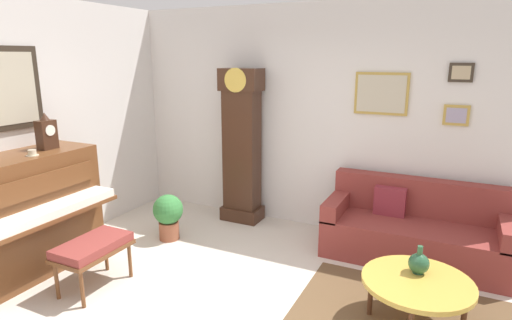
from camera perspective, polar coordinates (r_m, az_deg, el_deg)
name	(u,v)px	position (r m, az deg, el deg)	size (l,w,h in m)	color
wall_left	(0,133)	(5.01, -31.28, 3.17)	(0.13, 4.90, 2.80)	silver
wall_back	(320,119)	(5.36, 8.58, 5.51)	(5.30, 0.13, 2.80)	silver
piano	(26,215)	(4.85, -28.63, -6.49)	(0.87, 1.44, 1.23)	brown
piano_bench	(93,248)	(4.34, -21.19, -11.07)	(0.42, 0.70, 0.48)	brown
grandfather_clock	(242,150)	(5.54, -1.93, 1.34)	(0.52, 0.34, 2.03)	#3D2316
couch	(415,231)	(4.99, 20.67, -8.92)	(1.90, 0.80, 0.84)	maroon
coffee_table	(417,283)	(3.77, 20.97, -15.30)	(0.88, 0.88, 0.42)	gold
mantel_clock	(46,133)	(4.85, -26.46, 3.33)	(0.13, 0.18, 0.38)	#3D2316
teacup	(32,153)	(4.61, -28.00, 0.80)	(0.12, 0.12, 0.06)	beige
green_jug	(419,263)	(3.83, 21.15, -12.88)	(0.17, 0.17, 0.24)	#234C33
potted_plant	(168,214)	(5.22, -11.78, -7.14)	(0.36, 0.36, 0.56)	#935138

